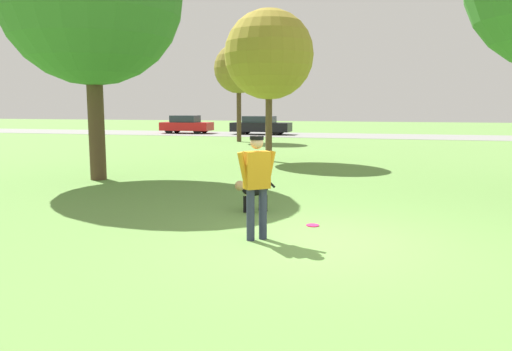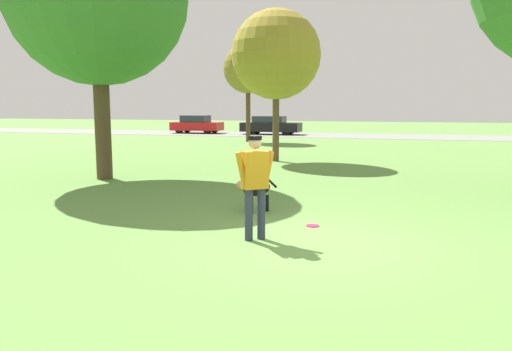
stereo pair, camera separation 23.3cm
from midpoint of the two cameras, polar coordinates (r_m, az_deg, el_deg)
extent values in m
plane|color=#608C42|center=(8.10, 7.65, -7.50)|extent=(120.00, 120.00, 0.00)
cube|color=gray|center=(36.12, 14.03, 4.38)|extent=(120.00, 6.00, 0.01)
cylinder|color=#2D334C|center=(8.08, 1.43, -4.38)|extent=(0.18, 0.18, 0.84)
cylinder|color=#2D334C|center=(8.00, 0.00, -4.51)|extent=(0.18, 0.18, 0.84)
cube|color=#C68419|center=(7.92, 0.73, 0.64)|extent=(0.45, 0.42, 0.60)
cylinder|color=#C68419|center=(8.01, 2.21, 0.71)|extent=(0.22, 0.20, 0.60)
cylinder|color=#C68419|center=(7.83, -0.79, 0.56)|extent=(0.22, 0.20, 0.60)
sphere|color=tan|center=(7.87, 0.74, 3.80)|extent=(0.29, 0.29, 0.21)
cylinder|color=black|center=(7.87, 0.74, 4.33)|extent=(0.31, 0.31, 0.06)
ellipsoid|color=black|center=(10.11, 0.75, -1.44)|extent=(0.64, 0.72, 0.32)
ellipsoid|color=tan|center=(10.01, -0.06, -1.86)|extent=(0.28, 0.27, 0.18)
sphere|color=tan|center=(9.85, -1.05, -1.17)|extent=(0.28, 0.28, 0.20)
cylinder|color=black|center=(9.98, 0.15, -3.47)|extent=(0.10, 0.10, 0.34)
cylinder|color=black|center=(10.11, -0.47, -3.32)|extent=(0.10, 0.10, 0.34)
cylinder|color=black|center=(10.23, 1.94, -3.19)|extent=(0.10, 0.10, 0.34)
cylinder|color=black|center=(10.36, 1.32, -3.04)|extent=(0.10, 0.10, 0.34)
cylinder|color=black|center=(10.37, 2.55, -0.94)|extent=(0.17, 0.21, 0.20)
cylinder|color=#E52366|center=(9.09, 7.22, -5.71)|extent=(0.23, 0.23, 0.02)
torus|color=#E52366|center=(9.09, 7.22, -5.71)|extent=(0.24, 0.24, 0.02)
cylinder|color=#4C3826|center=(15.23, -16.71, 5.88)|extent=(0.46, 0.46, 3.35)
cylinder|color=brown|center=(19.34, 2.63, 5.76)|extent=(0.26, 0.26, 2.79)
sphere|color=olive|center=(19.42, 2.68, 13.65)|extent=(3.39, 3.39, 3.39)
cylinder|color=#4C3826|center=(29.82, -0.68, 6.97)|extent=(0.27, 0.27, 3.21)
sphere|color=olive|center=(29.89, -0.69, 12.15)|extent=(2.91, 2.91, 2.91)
cube|color=red|center=(39.12, -6.59, 5.62)|extent=(3.86, 1.83, 0.63)
cube|color=#232D38|center=(39.14, -6.76, 6.46)|extent=(2.01, 1.56, 0.52)
cylinder|color=black|center=(39.44, -4.60, 5.35)|extent=(0.65, 0.21, 0.65)
cylinder|color=black|center=(37.99, -5.40, 5.24)|extent=(0.65, 0.21, 0.65)
cylinder|color=black|center=(40.28, -7.70, 5.36)|extent=(0.65, 0.21, 0.65)
cylinder|color=black|center=(38.86, -8.60, 5.25)|extent=(0.65, 0.21, 0.65)
cube|color=black|center=(37.19, 1.91, 5.55)|extent=(4.43, 1.85, 0.66)
cube|color=#232D38|center=(37.21, 1.71, 6.43)|extent=(2.32, 1.55, 0.48)
cylinder|color=black|center=(37.59, 4.15, 5.21)|extent=(0.64, 0.22, 0.63)
cylinder|color=black|center=(36.15, 3.61, 5.10)|extent=(0.64, 0.22, 0.63)
cylinder|color=black|center=(38.28, 0.30, 5.28)|extent=(0.64, 0.22, 0.63)
cylinder|color=black|center=(36.87, -0.38, 5.17)|extent=(0.64, 0.22, 0.63)
camera|label=1|loc=(0.12, -89.26, 0.10)|focal=35.00mm
camera|label=2|loc=(0.12, 90.74, -0.10)|focal=35.00mm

